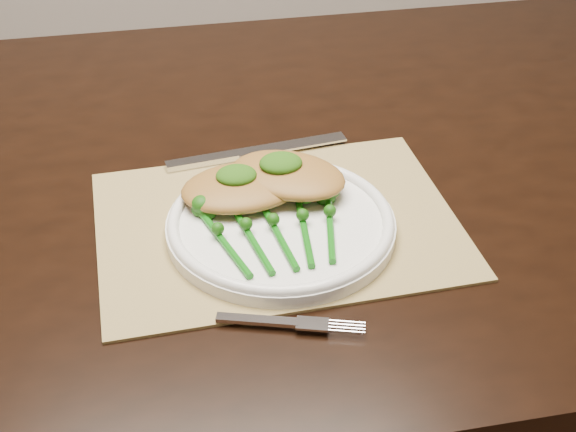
{
  "coord_description": "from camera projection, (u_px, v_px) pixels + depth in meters",
  "views": [
    {
      "loc": [
        0.09,
        -0.79,
        1.29
      ],
      "look_at": [
        0.18,
        -0.1,
        0.78
      ],
      "focal_mm": 50.0,
      "sensor_mm": 36.0,
      "label": 1
    }
  ],
  "objects": [
    {
      "name": "fork",
      "position": [
        300.0,
        323.0,
        0.77
      ],
      "size": [
        0.14,
        0.05,
        0.0
      ],
      "rotation": [
        0.0,
        0.0,
        -0.24
      ],
      "color": "silver",
      "rests_on": "placemat"
    },
    {
      "name": "pesto_dollop_right",
      "position": [
        281.0,
        163.0,
        0.91
      ],
      "size": [
        0.05,
        0.04,
        0.02
      ],
      "primitive_type": "ellipsoid",
      "color": "#173F09",
      "rests_on": "chicken_fillet_right"
    },
    {
      "name": "knife",
      "position": [
        240.0,
        154.0,
        1.01
      ],
      "size": [
        0.24,
        0.06,
        0.01
      ],
      "rotation": [
        0.0,
        0.0,
        0.18
      ],
      "color": "silver",
      "rests_on": "placemat"
    },
    {
      "name": "chicken_fillet_left",
      "position": [
        243.0,
        187.0,
        0.91
      ],
      "size": [
        0.15,
        0.12,
        0.03
      ],
      "primitive_type": "ellipsoid",
      "rotation": [
        0.0,
        0.0,
        0.15
      ],
      "color": "olive",
      "rests_on": "dinner_plate"
    },
    {
      "name": "dining_table",
      "position": [
        220.0,
        372.0,
        1.22
      ],
      "size": [
        1.65,
        0.99,
        0.75
      ],
      "rotation": [
        0.0,
        0.0,
        0.06
      ],
      "color": "black",
      "rests_on": "ground"
    },
    {
      "name": "pesto_dollop_left",
      "position": [
        236.0,
        175.0,
        0.9
      ],
      "size": [
        0.05,
        0.04,
        0.02
      ],
      "primitive_type": "ellipsoid",
      "color": "#173F09",
      "rests_on": "chicken_fillet_left"
    },
    {
      "name": "broccolini_bundle",
      "position": [
        278.0,
        235.0,
        0.85
      ],
      "size": [
        0.15,
        0.17,
        0.04
      ],
      "rotation": [
        0.0,
        0.0,
        0.13
      ],
      "color": "#0C570B",
      "rests_on": "dinner_plate"
    },
    {
      "name": "chicken_fillet_right",
      "position": [
        288.0,
        175.0,
        0.92
      ],
      "size": [
        0.17,
        0.15,
        0.03
      ],
      "primitive_type": "ellipsoid",
      "rotation": [
        0.0,
        0.0,
        -0.53
      ],
      "color": "olive",
      "rests_on": "dinner_plate"
    },
    {
      "name": "placemat",
      "position": [
        277.0,
        224.0,
        0.9
      ],
      "size": [
        0.43,
        0.33,
        0.0
      ],
      "primitive_type": "cube",
      "rotation": [
        0.0,
        0.0,
        0.09
      ],
      "color": "#9B844F",
      "rests_on": "dining_table"
    },
    {
      "name": "dinner_plate",
      "position": [
        281.0,
        223.0,
        0.88
      ],
      "size": [
        0.25,
        0.25,
        0.02
      ],
      "color": "white",
      "rests_on": "placemat"
    }
  ]
}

